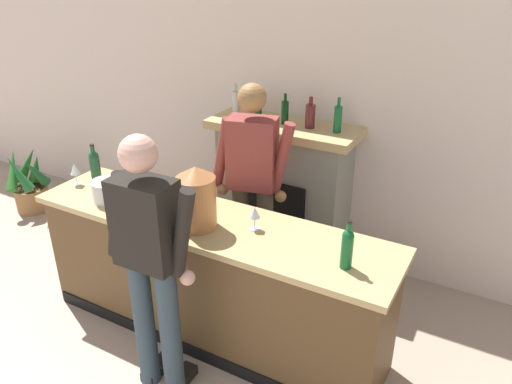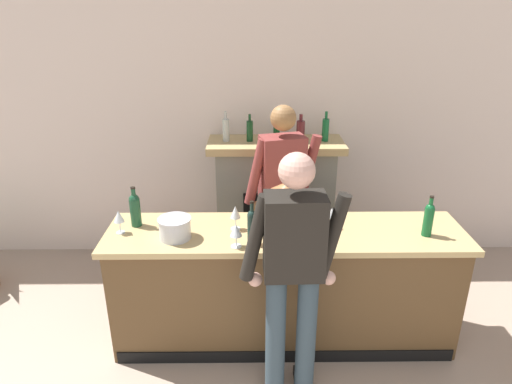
{
  "view_description": "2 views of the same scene",
  "coord_description": "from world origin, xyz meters",
  "px_view_note": "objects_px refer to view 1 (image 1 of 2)",
  "views": [
    {
      "loc": [
        1.87,
        0.68,
        2.58
      ],
      "look_at": [
        0.24,
        3.6,
        0.97
      ],
      "focal_mm": 35.0,
      "sensor_mm": 36.0,
      "label": 1
    },
    {
      "loc": [
        -0.1,
        0.12,
        2.49
      ],
      "look_at": [
        -0.06,
        3.52,
        1.08
      ],
      "focal_mm": 32.0,
      "sensor_mm": 36.0,
      "label": 2
    }
  ],
  "objects_px": {
    "person_customer": "(151,262)",
    "wine_glass_front_right": "(255,214)",
    "fireplace_stone": "(283,191)",
    "wine_bottle_burgundy_dark": "(347,247)",
    "wine_bottle_chardonnay_pale": "(95,165)",
    "wine_glass_mid_counter": "(166,189)",
    "potted_plant_corner": "(29,185)",
    "wine_glass_near_bucket": "(142,206)",
    "copper_dispenser": "(196,197)",
    "person_bartender": "(252,185)",
    "wine_bottle_merlot_tall": "(159,205)",
    "wine_glass_front_left": "(75,169)",
    "ice_bucket_steel": "(108,191)"
  },
  "relations": [
    {
      "from": "person_customer",
      "to": "wine_glass_front_left",
      "type": "relative_size",
      "value": 9.8
    },
    {
      "from": "fireplace_stone",
      "to": "ice_bucket_steel",
      "type": "height_order",
      "value": "fireplace_stone"
    },
    {
      "from": "ice_bucket_steel",
      "to": "wine_glass_front_right",
      "type": "xyz_separation_m",
      "value": [
        1.13,
        0.15,
        0.04
      ]
    },
    {
      "from": "ice_bucket_steel",
      "to": "wine_bottle_merlot_tall",
      "type": "distance_m",
      "value": 0.55
    },
    {
      "from": "wine_glass_near_bucket",
      "to": "wine_glass_front_right",
      "type": "xyz_separation_m",
      "value": [
        0.69,
        0.28,
        -0.01
      ]
    },
    {
      "from": "potted_plant_corner",
      "to": "wine_bottle_chardonnay_pale",
      "type": "relative_size",
      "value": 2.25
    },
    {
      "from": "wine_bottle_merlot_tall",
      "to": "wine_bottle_burgundy_dark",
      "type": "bearing_deg",
      "value": 5.17
    },
    {
      "from": "wine_glass_near_bucket",
      "to": "wine_glass_front_left",
      "type": "height_order",
      "value": "wine_glass_front_left"
    },
    {
      "from": "potted_plant_corner",
      "to": "wine_bottle_burgundy_dark",
      "type": "relative_size",
      "value": 2.28
    },
    {
      "from": "person_bartender",
      "to": "wine_bottle_burgundy_dark",
      "type": "height_order",
      "value": "person_bartender"
    },
    {
      "from": "wine_bottle_chardonnay_pale",
      "to": "wine_bottle_merlot_tall",
      "type": "distance_m",
      "value": 0.91
    },
    {
      "from": "person_bartender",
      "to": "wine_bottle_merlot_tall",
      "type": "relative_size",
      "value": 5.48
    },
    {
      "from": "person_customer",
      "to": "wine_glass_front_right",
      "type": "relative_size",
      "value": 10.86
    },
    {
      "from": "person_bartender",
      "to": "wine_glass_front_right",
      "type": "height_order",
      "value": "person_bartender"
    },
    {
      "from": "potted_plant_corner",
      "to": "person_customer",
      "type": "relative_size",
      "value": 0.4
    },
    {
      "from": "wine_glass_mid_counter",
      "to": "wine_glass_near_bucket",
      "type": "distance_m",
      "value": 0.26
    },
    {
      "from": "wine_bottle_merlot_tall",
      "to": "wine_glass_front_left",
      "type": "relative_size",
      "value": 1.8
    },
    {
      "from": "wine_glass_front_right",
      "to": "wine_glass_mid_counter",
      "type": "bearing_deg",
      "value": -178.83
    },
    {
      "from": "person_bartender",
      "to": "wine_bottle_merlot_tall",
      "type": "bearing_deg",
      "value": -107.84
    },
    {
      "from": "wine_bottle_merlot_tall",
      "to": "person_bartender",
      "type": "bearing_deg",
      "value": 72.16
    },
    {
      "from": "person_bartender",
      "to": "wine_bottle_merlot_tall",
      "type": "height_order",
      "value": "person_bartender"
    },
    {
      "from": "copper_dispenser",
      "to": "wine_bottle_burgundy_dark",
      "type": "xyz_separation_m",
      "value": [
        1.01,
        0.02,
        -0.08
      ]
    },
    {
      "from": "ice_bucket_steel",
      "to": "wine_glass_mid_counter",
      "type": "height_order",
      "value": "wine_glass_mid_counter"
    },
    {
      "from": "potted_plant_corner",
      "to": "copper_dispenser",
      "type": "distance_m",
      "value": 3.06
    },
    {
      "from": "potted_plant_corner",
      "to": "wine_bottle_burgundy_dark",
      "type": "xyz_separation_m",
      "value": [
        3.84,
        -0.77,
        0.8
      ]
    },
    {
      "from": "wine_bottle_burgundy_dark",
      "to": "wine_glass_front_right",
      "type": "distance_m",
      "value": 0.68
    },
    {
      "from": "person_customer",
      "to": "wine_bottle_chardonnay_pale",
      "type": "xyz_separation_m",
      "value": [
        -1.11,
        0.69,
        0.13
      ]
    },
    {
      "from": "fireplace_stone",
      "to": "person_customer",
      "type": "bearing_deg",
      "value": -89.35
    },
    {
      "from": "person_customer",
      "to": "wine_bottle_burgundy_dark",
      "type": "bearing_deg",
      "value": 27.02
    },
    {
      "from": "fireplace_stone",
      "to": "wine_bottle_burgundy_dark",
      "type": "height_order",
      "value": "fireplace_stone"
    },
    {
      "from": "copper_dispenser",
      "to": "wine_bottle_burgundy_dark",
      "type": "bearing_deg",
      "value": 1.35
    },
    {
      "from": "person_bartender",
      "to": "copper_dispenser",
      "type": "relative_size",
      "value": 4.12
    },
    {
      "from": "person_customer",
      "to": "wine_glass_mid_counter",
      "type": "xyz_separation_m",
      "value": [
        -0.37,
        0.62,
        0.12
      ]
    },
    {
      "from": "fireplace_stone",
      "to": "wine_bottle_merlot_tall",
      "type": "relative_size",
      "value": 4.92
    },
    {
      "from": "wine_bottle_chardonnay_pale",
      "to": "wine_glass_mid_counter",
      "type": "xyz_separation_m",
      "value": [
        0.74,
        -0.07,
        -0.01
      ]
    },
    {
      "from": "fireplace_stone",
      "to": "potted_plant_corner",
      "type": "distance_m",
      "value": 2.88
    },
    {
      "from": "fireplace_stone",
      "to": "wine_glass_front_right",
      "type": "relative_size",
      "value": 9.83
    },
    {
      "from": "wine_glass_front_left",
      "to": "ice_bucket_steel",
      "type": "bearing_deg",
      "value": -11.17
    },
    {
      "from": "fireplace_stone",
      "to": "wine_glass_near_bucket",
      "type": "height_order",
      "value": "fireplace_stone"
    },
    {
      "from": "potted_plant_corner",
      "to": "wine_bottle_chardonnay_pale",
      "type": "xyz_separation_m",
      "value": [
        1.72,
        -0.59,
        0.8
      ]
    },
    {
      "from": "copper_dispenser",
      "to": "person_bartender",
      "type": "bearing_deg",
      "value": 89.02
    },
    {
      "from": "potted_plant_corner",
      "to": "wine_glass_near_bucket",
      "type": "height_order",
      "value": "wine_glass_near_bucket"
    },
    {
      "from": "copper_dispenser",
      "to": "wine_glass_front_left",
      "type": "bearing_deg",
      "value": 176.03
    },
    {
      "from": "person_bartender",
      "to": "wine_glass_front_left",
      "type": "distance_m",
      "value": 1.36
    },
    {
      "from": "person_customer",
      "to": "wine_bottle_burgundy_dark",
      "type": "distance_m",
      "value": 1.13
    },
    {
      "from": "fireplace_stone",
      "to": "wine_glass_front_right",
      "type": "height_order",
      "value": "fireplace_stone"
    },
    {
      "from": "ice_bucket_steel",
      "to": "wine_bottle_merlot_tall",
      "type": "bearing_deg",
      "value": -9.54
    },
    {
      "from": "wine_glass_near_bucket",
      "to": "wine_glass_front_right",
      "type": "bearing_deg",
      "value": 21.91
    },
    {
      "from": "potted_plant_corner",
      "to": "wine_bottle_chardonnay_pale",
      "type": "height_order",
      "value": "wine_bottle_chardonnay_pale"
    },
    {
      "from": "wine_bottle_chardonnay_pale",
      "to": "wine_glass_mid_counter",
      "type": "height_order",
      "value": "wine_bottle_chardonnay_pale"
    }
  ]
}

